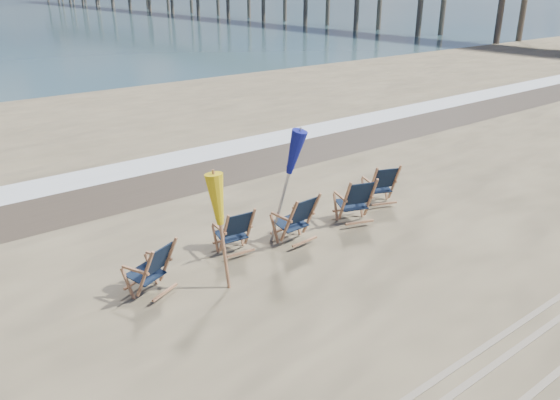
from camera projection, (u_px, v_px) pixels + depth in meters
The scene contains 10 objects.
surf_foam at pixel (146, 165), 15.23m from camera, with size 200.00×1.40×0.01m, color silver.
wet_sand_strip at pixel (171, 180), 14.13m from camera, with size 200.00×2.60×0.00m, color #42362A.
tire_tracks at pixel (516, 376), 7.11m from camera, with size 80.00×1.30×0.01m, color gray, non-canonical shape.
beach_chair_0 at pixel (168, 262), 8.98m from camera, with size 0.64×0.72×0.99m, color black, non-canonical shape.
beach_chair_1 at pixel (250, 229), 10.21m from camera, with size 0.62×0.70×0.97m, color black, non-canonical shape.
beach_chair_2 at pixel (312, 216), 10.66m from camera, with size 0.68×0.77×1.06m, color black, non-canonical shape.
beach_chair_3 at pixel (371, 200), 11.43m from camera, with size 0.69×0.77×1.07m, color black, non-canonical shape.
beach_chair_4 at pixel (395, 184), 12.39m from camera, with size 0.65×0.73×1.02m, color black, non-canonical shape.
umbrella_yellow at pixel (221, 206), 8.66m from camera, with size 0.30×0.30×1.99m.
umbrella_blue at pixel (284, 155), 10.09m from camera, with size 0.30×0.30×2.33m.
Camera 1 is at (-5.96, -5.42, 4.80)m, focal length 35.00 mm.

